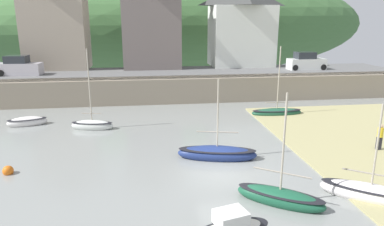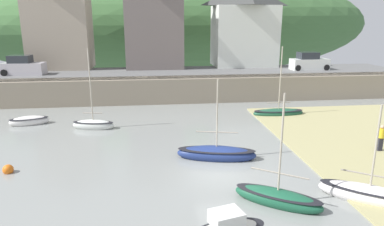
{
  "view_description": "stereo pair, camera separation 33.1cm",
  "coord_description": "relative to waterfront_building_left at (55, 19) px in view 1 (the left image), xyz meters",
  "views": [
    {
      "loc": [
        -3.89,
        -16.79,
        7.84
      ],
      "look_at": [
        -0.99,
        4.74,
        2.06
      ],
      "focal_mm": 32.96,
      "sensor_mm": 36.0,
      "label": 1
    },
    {
      "loc": [
        -3.56,
        -16.83,
        7.84
      ],
      "look_at": [
        -0.99,
        4.74,
        2.06
      ],
      "focal_mm": 32.96,
      "sensor_mm": 36.0,
      "label": 2
    }
  ],
  "objects": [
    {
      "name": "waterfront_building_left",
      "position": [
        0.0,
        0.0,
        0.0
      ],
      "size": [
        7.0,
        4.93,
        10.83
      ],
      "color": "tan",
      "rests_on": "ground"
    },
    {
      "name": "motorboat_with_cabin",
      "position": [
        19.45,
        -28.89,
        -7.59
      ],
      "size": [
        4.18,
        3.48,
        4.65
      ],
      "rotation": [
        0.0,
        0.0,
        -0.63
      ],
      "color": "white",
      "rests_on": "ground"
    },
    {
      "name": "parked_car_by_wall",
      "position": [
        27.58,
        -4.5,
        -4.7
      ],
      "size": [
        4.13,
        1.82,
        1.95
      ],
      "rotation": [
        0.0,
        0.0,
        0.02
      ],
      "color": "silver",
      "rests_on": "ground"
    },
    {
      "name": "person_near_water",
      "position": [
        23.7,
        -23.35,
        -6.92
      ],
      "size": [
        0.34,
        0.34,
        1.62
      ],
      "color": "#282833",
      "rests_on": "ground"
    },
    {
      "name": "waterfront_building_centre",
      "position": [
        10.56,
        0.0,
        0.42
      ],
      "size": [
        6.71,
        6.28,
        11.66
      ],
      "color": "slate",
      "rests_on": "ground"
    },
    {
      "name": "sailboat_white_hull",
      "position": [
        0.58,
        -14.67,
        -7.64
      ],
      "size": [
        3.04,
        1.67,
        0.86
      ],
      "rotation": [
        0.0,
        0.0,
        0.23
      ],
      "color": "white",
      "rests_on": "ground"
    },
    {
      "name": "church_with_spire",
      "position": [
        24.73,
        4.0,
        2.01
      ],
      "size": [
        3.0,
        3.0,
        14.57
      ],
      "color": "gray",
      "rests_on": "ground"
    },
    {
      "name": "dinghy_open_wooden",
      "position": [
        5.65,
        -16.34,
        -7.59
      ],
      "size": [
        3.23,
        1.53,
        6.07
      ],
      "rotation": [
        0.0,
        0.0,
        -0.19
      ],
      "color": "silver",
      "rests_on": "ground"
    },
    {
      "name": "waterfront_building_right",
      "position": [
        21.24,
        0.0,
        -0.62
      ],
      "size": [
        7.52,
        5.55,
        9.58
      ],
      "color": "silver",
      "rests_on": "ground"
    },
    {
      "name": "mooring_buoy",
      "position": [
        2.34,
        -23.8,
        -7.74
      ],
      "size": [
        0.55,
        0.55,
        0.55
      ],
      "color": "orange",
      "rests_on": "ground"
    },
    {
      "name": "sailboat_tall_mast",
      "position": [
        15.33,
        -28.64,
        -7.61
      ],
      "size": [
        3.85,
        3.18,
        5.16
      ],
      "rotation": [
        0.0,
        0.0,
        -0.61
      ],
      "color": "#1B573A",
      "rests_on": "ground"
    },
    {
      "name": "hillside_backdrop",
      "position": [
        13.16,
        30.0,
        -0.86
      ],
      "size": [
        80.0,
        44.0,
        20.13
      ],
      "color": "#436E3C",
      "rests_on": "ground"
    },
    {
      "name": "parked_car_near_slipway",
      "position": [
        -2.86,
        -4.5,
        -4.7
      ],
      "size": [
        4.2,
        1.96,
        1.95
      ],
      "rotation": [
        0.0,
        0.0,
        -0.06
      ],
      "color": "#BBB6BD",
      "rests_on": "ground"
    },
    {
      "name": "rowboat_small_beached",
      "position": [
        20.58,
        -14.41,
        -7.64
      ],
      "size": [
        4.33,
        1.29,
        5.92
      ],
      "rotation": [
        0.0,
        0.0,
        -0.0
      ],
      "color": "#1F533A",
      "rests_on": "ground"
    },
    {
      "name": "fishing_boat_green",
      "position": [
        13.64,
        -23.18,
        -7.59
      ],
      "size": [
        4.78,
        2.32,
        4.89
      ],
      "rotation": [
        0.0,
        0.0,
        -0.22
      ],
      "color": "navy",
      "rests_on": "ground"
    },
    {
      "name": "quay_seawall",
      "position": [
        13.52,
        -7.7,
        -6.55
      ],
      "size": [
        48.0,
        9.4,
        2.4
      ],
      "color": "gray",
      "rests_on": "ground"
    }
  ]
}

